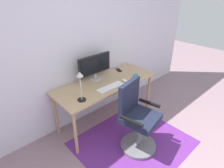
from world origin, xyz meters
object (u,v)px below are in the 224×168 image
coffee_cup (136,77)px  keyboard (111,87)px  office_chair (137,122)px  monitor (95,65)px  computer_mouse (124,80)px  desk_lamp (80,82)px  cell_phone (119,70)px  desk (106,86)px

coffee_cup → keyboard: bearing=170.3°
office_chair → monitor: bearing=77.2°
keyboard → office_chair: bearing=-91.4°
monitor → office_chair: 1.06m
computer_mouse → desk_lamp: 0.83m
coffee_cup → office_chair: 0.75m
cell_phone → coffee_cup: bearing=-78.7°
cell_phone → desk_lamp: bearing=-141.3°
desk → monitor: size_ratio=2.86×
keyboard → office_chair: 0.62m
keyboard → coffee_cup: (0.46, -0.08, 0.04)m
office_chair → keyboard: bearing=77.0°
keyboard → monitor: bearing=89.0°
cell_phone → office_chair: bearing=-101.2°
cell_phone → keyboard: bearing=-125.6°
coffee_cup → cell_phone: coffee_cup is taller
computer_mouse → office_chair: 0.70m
computer_mouse → desk_lamp: desk_lamp is taller
desk → coffee_cup: bearing=-33.4°
keyboard → office_chair: (-0.01, -0.54, -0.31)m
monitor → office_chair: monitor is taller
monitor → desk_lamp: desk_lamp is taller
coffee_cup → desk_lamp: size_ratio=0.23×
desk → desk_lamp: desk_lamp is taller
monitor → cell_phone: monitor is taller
computer_mouse → desk_lamp: size_ratio=0.26×
desk_lamp → keyboard: bearing=-0.5°
desk_lamp → office_chair: (0.49, -0.54, -0.57)m
cell_phone → desk_lamp: 1.12m
cell_phone → desk_lamp: size_ratio=0.34×
monitor → desk_lamp: (-0.51, -0.36, 0.03)m
office_chair → cell_phone: bearing=47.9°
cell_phone → computer_mouse: bearing=-103.5°
coffee_cup → cell_phone: size_ratio=0.68×
keyboard → desk_lamp: 0.57m
desk → computer_mouse: computer_mouse is taller
monitor → coffee_cup: bearing=-44.7°
monitor → coffee_cup: (0.45, -0.45, -0.19)m
keyboard → coffee_cup: bearing=-9.7°
computer_mouse → coffee_cup: size_ratio=1.10×
keyboard → office_chair: office_chair is taller
monitor → coffee_cup: monitor is taller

